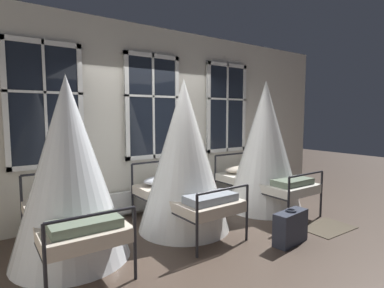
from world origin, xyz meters
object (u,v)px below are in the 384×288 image
(cot_second, at_px, (184,158))
(suitcase_dark, at_px, (290,227))
(cot_first, at_px, (69,172))
(cot_third, at_px, (265,148))

(cot_second, distance_m, suitcase_dark, 1.77)
(suitcase_dark, bearing_deg, cot_first, 146.77)
(cot_first, height_order, suitcase_dark, cot_first)
(suitcase_dark, bearing_deg, cot_second, 117.03)
(cot_second, height_order, cot_third, cot_third)
(cot_first, xyz_separation_m, cot_third, (3.41, -0.01, 0.07))
(cot_second, bearing_deg, cot_third, -91.54)
(cot_third, distance_m, suitcase_dark, 1.81)
(cot_third, height_order, suitcase_dark, cot_third)
(cot_second, height_order, suitcase_dark, cot_second)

